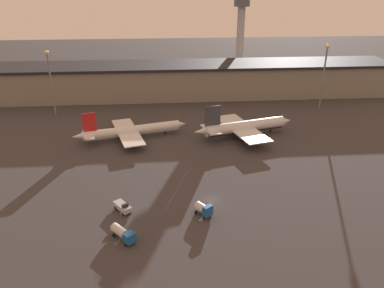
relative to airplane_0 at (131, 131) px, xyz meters
name	(u,v)px	position (x,y,z in m)	size (l,w,h in m)	color
ground	(211,201)	(23.18, -43.75, -2.92)	(600.00, 600.00, 0.00)	#383538
terminal_building	(185,80)	(23.18, 53.28, 4.98)	(202.46, 25.67, 15.71)	gray
airplane_0	(131,131)	(0.00, 0.00, 0.00)	(40.45, 28.08, 11.19)	silver
airplane_1	(244,127)	(40.72, -1.38, 0.71)	(38.50, 30.61, 12.87)	silver
service_vehicle_0	(203,209)	(20.46, -50.12, -1.16)	(4.48, 4.90, 3.35)	#195199
service_vehicle_1	(123,233)	(1.98, -57.86, -1.24)	(6.01, 6.40, 2.89)	#195199
service_vehicle_2	(123,207)	(0.93, -46.66, -1.65)	(5.07, 5.86, 2.70)	#9EA3A8
lamp_post_0	(50,75)	(-33.56, 29.09, 14.03)	(1.80, 1.80, 26.91)	slate
lamp_post_1	(325,69)	(81.50, 29.09, 14.53)	(1.80, 1.80, 27.84)	slate
control_tower	(241,29)	(58.76, 98.35, 23.41)	(9.00, 9.00, 45.50)	#99999E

